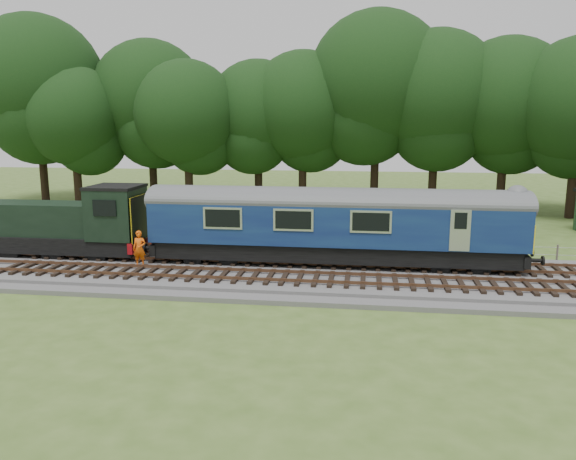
# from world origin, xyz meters

# --- Properties ---
(ground) EXTENTS (120.00, 120.00, 0.00)m
(ground) POSITION_xyz_m (0.00, 0.00, 0.00)
(ground) COLOR #446023
(ground) RESTS_ON ground
(ballast) EXTENTS (70.00, 7.00, 0.35)m
(ballast) POSITION_xyz_m (0.00, 0.00, 0.17)
(ballast) COLOR #4C4C4F
(ballast) RESTS_ON ground
(track_north) EXTENTS (67.20, 2.40, 0.21)m
(track_north) POSITION_xyz_m (0.00, 1.40, 0.42)
(track_north) COLOR black
(track_north) RESTS_ON ballast
(track_south) EXTENTS (67.20, 2.40, 0.21)m
(track_south) POSITION_xyz_m (0.00, -1.60, 0.42)
(track_south) COLOR black
(track_south) RESTS_ON ballast
(fence) EXTENTS (64.00, 0.12, 1.00)m
(fence) POSITION_xyz_m (0.00, 4.50, 0.00)
(fence) COLOR #6B6054
(fence) RESTS_ON ground
(tree_line) EXTENTS (70.00, 8.00, 18.00)m
(tree_line) POSITION_xyz_m (0.00, 22.00, 0.00)
(tree_line) COLOR black
(tree_line) RESTS_ON ground
(dmu_railcar) EXTENTS (18.05, 2.86, 3.88)m
(dmu_railcar) POSITION_xyz_m (-1.50, 1.40, 2.61)
(dmu_railcar) COLOR black
(dmu_railcar) RESTS_ON ground
(shunter_loco) EXTENTS (8.91, 2.60, 3.38)m
(shunter_loco) POSITION_xyz_m (-15.43, 1.40, 1.97)
(shunter_loco) COLOR black
(shunter_loco) RESTS_ON ground
(worker) EXTENTS (0.66, 0.44, 1.75)m
(worker) POSITION_xyz_m (-10.82, -0.35, 1.23)
(worker) COLOR #FF5F0D
(worker) RESTS_ON ballast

